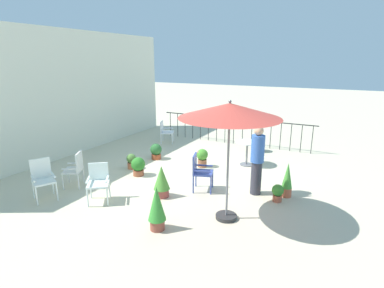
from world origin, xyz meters
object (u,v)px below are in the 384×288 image
(patio_chair_3, at_px, (43,177))
(potted_plant_5, at_px, (287,180))
(patio_chair_4, at_px, (98,180))
(cafe_table_0, at_px, (247,149))
(potted_plant_0, at_px, (157,207))
(patio_chair_2, at_px, (76,167))
(potted_plant_7, at_px, (258,143))
(patio_chair_1, at_px, (200,170))
(standing_person, at_px, (257,160))
(potted_plant_4, at_px, (202,157))
(potted_plant_6, at_px, (162,181))
(patio_chair_0, at_px, (165,131))
(potted_plant_8, at_px, (138,166))
(patio_umbrella_0, at_px, (230,112))
(potted_plant_1, at_px, (156,151))
(potted_plant_2, at_px, (278,192))
(potted_plant_3, at_px, (131,161))

(patio_chair_3, height_order, potted_plant_5, patio_chair_3)
(potted_plant_5, bearing_deg, patio_chair_4, 120.15)
(cafe_table_0, height_order, potted_plant_0, potted_plant_0)
(cafe_table_0, distance_m, patio_chair_2, 4.98)
(cafe_table_0, xyz_separation_m, potted_plant_7, (1.59, 0.09, -0.22))
(patio_chair_1, xyz_separation_m, standing_person, (0.44, -1.31, 0.34))
(patio_chair_4, relative_size, potted_plant_7, 1.51)
(potted_plant_4, bearing_deg, patio_chair_3, 147.35)
(potted_plant_6, height_order, standing_person, standing_person)
(patio_chair_0, height_order, potted_plant_6, patio_chair_0)
(patio_chair_0, bearing_deg, patio_chair_4, -164.84)
(patio_chair_2, xyz_separation_m, potted_plant_8, (1.35, -0.97, -0.24))
(patio_umbrella_0, xyz_separation_m, potted_plant_6, (0.27, 1.76, -1.83))
(cafe_table_0, distance_m, patio_chair_4, 4.59)
(patio_chair_0, bearing_deg, patio_umbrella_0, -136.16)
(potted_plant_0, relative_size, potted_plant_4, 1.60)
(potted_plant_6, bearing_deg, potted_plant_1, 36.57)
(patio_umbrella_0, distance_m, patio_chair_0, 6.48)
(potted_plant_2, bearing_deg, potted_plant_0, 141.92)
(potted_plant_0, xyz_separation_m, potted_plant_6, (1.28, 0.72, -0.07))
(patio_chair_3, bearing_deg, potted_plant_3, -12.03)
(potted_plant_1, xyz_separation_m, potted_plant_8, (-1.47, -0.38, 0.01))
(potted_plant_8, bearing_deg, potted_plant_0, -136.03)
(patio_chair_2, bearing_deg, potted_plant_8, -35.67)
(potted_plant_1, bearing_deg, patio_chair_4, -170.25)
(potted_plant_5, distance_m, potted_plant_6, 3.00)
(potted_plant_3, distance_m, potted_plant_8, 0.64)
(standing_person, bearing_deg, potted_plant_1, 72.88)
(patio_chair_3, bearing_deg, potted_plant_7, -29.57)
(patio_chair_2, relative_size, patio_chair_3, 0.95)
(patio_chair_0, height_order, patio_chair_3, patio_chair_3)
(patio_chair_3, bearing_deg, potted_plant_4, -32.65)
(patio_chair_1, bearing_deg, patio_chair_4, 131.21)
(potted_plant_6, bearing_deg, potted_plant_5, -62.31)
(patio_chair_1, height_order, patio_chair_4, patio_chair_1)
(standing_person, bearing_deg, patio_chair_1, 108.54)
(standing_person, bearing_deg, potted_plant_5, -74.83)
(patio_chair_4, distance_m, potted_plant_4, 3.40)
(patio_chair_1, relative_size, patio_chair_2, 1.03)
(patio_chair_3, bearing_deg, potted_plant_8, -25.92)
(potted_plant_1, distance_m, potted_plant_2, 4.46)
(patio_chair_2, relative_size, potted_plant_3, 1.98)
(patio_chair_3, distance_m, potted_plant_7, 6.99)
(potted_plant_0, bearing_deg, patio_chair_2, 75.17)
(patio_chair_4, distance_m, potted_plant_1, 3.23)
(potted_plant_0, bearing_deg, cafe_table_0, -5.04)
(patio_chair_0, height_order, potted_plant_0, potted_plant_0)
(potted_plant_4, relative_size, potted_plant_6, 0.72)
(potted_plant_2, distance_m, potted_plant_8, 3.88)
(cafe_table_0, xyz_separation_m, potted_plant_3, (-1.90, 2.99, -0.28))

